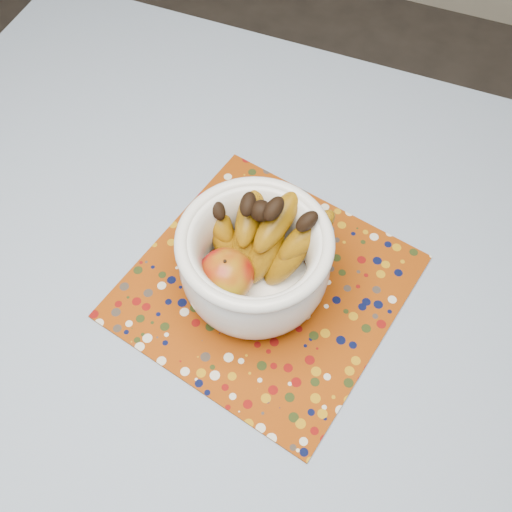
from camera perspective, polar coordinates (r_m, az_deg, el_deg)
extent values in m
plane|color=#2D2826|center=(1.63, -3.45, -18.04)|extent=(4.00, 4.00, 0.00)
cube|color=brown|center=(0.94, -5.75, -7.41)|extent=(1.20, 1.20, 0.04)
cylinder|color=brown|center=(1.67, -13.60, 9.24)|extent=(0.06, 0.06, 0.71)
cylinder|color=brown|center=(1.52, 23.09, -2.51)|extent=(0.06, 0.06, 0.71)
cube|color=#6380A6|center=(0.91, -5.89, -6.76)|extent=(1.32, 1.32, 0.01)
cube|color=#823207|center=(0.93, 0.89, -2.87)|extent=(0.46, 0.46, 0.00)
cylinder|color=white|center=(0.93, -0.12, -2.60)|extent=(0.11, 0.11, 0.01)
cylinder|color=white|center=(0.92, -0.12, -2.26)|extent=(0.16, 0.16, 0.01)
torus|color=white|center=(0.82, -0.13, 1.44)|extent=(0.22, 0.22, 0.02)
ellipsoid|color=maroon|center=(0.87, -2.87, -1.80)|extent=(0.08, 0.08, 0.07)
sphere|color=black|center=(0.84, 0.48, 4.33)|extent=(0.03, 0.03, 0.03)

